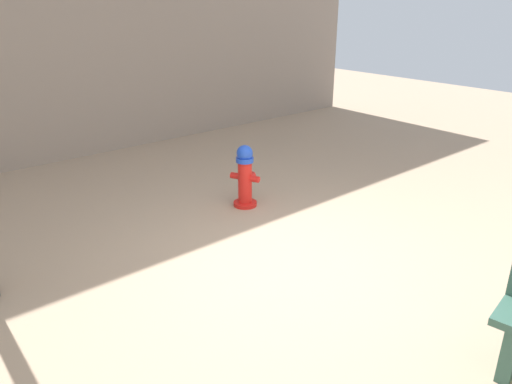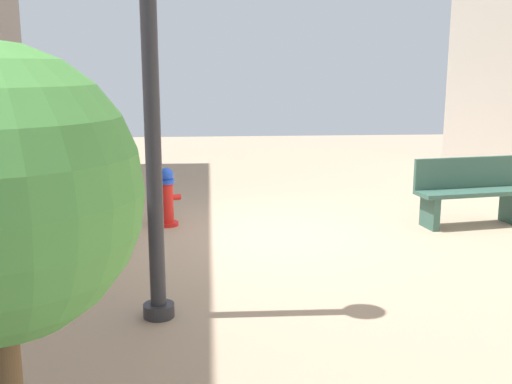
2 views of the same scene
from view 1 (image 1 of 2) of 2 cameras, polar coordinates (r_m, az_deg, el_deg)
name	(u,v)px [view 1 (image 1 of 2)]	position (r m, az deg, el deg)	size (l,w,h in m)	color
ground_plane	(278,261)	(5.15, 2.64, -8.12)	(23.40, 23.40, 0.00)	tan
fire_hydrant	(245,176)	(6.32, -1.29, 1.90)	(0.40, 0.38, 0.83)	red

